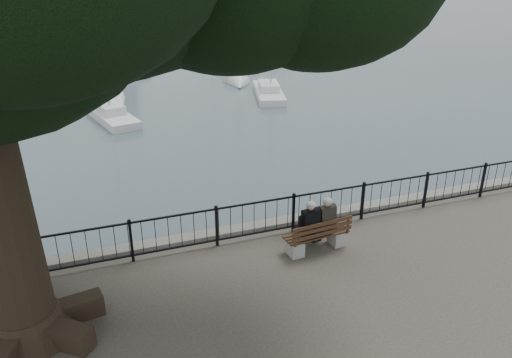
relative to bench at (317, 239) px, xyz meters
name	(u,v)px	position (x,y,z in m)	size (l,w,h in m)	color
harbor	(249,246)	(-1.17, 1.52, -0.79)	(260.00, 260.00, 1.20)	#65635C
railing	(256,218)	(-1.17, 1.02, 0.26)	(22.06, 0.06, 1.00)	black
bench	(317,239)	(0.00, 0.00, 0.00)	(1.64, 0.63, 0.85)	gray
person_left	(307,227)	(-0.25, 0.07, 0.32)	(0.41, 0.69, 1.34)	black
person_right	(323,223)	(0.20, 0.11, 0.32)	(0.41, 0.69, 1.34)	black
lion_monument	(120,15)	(0.83, 48.44, 1.07)	(6.38, 6.38, 9.32)	#65635C
sailboat_b	(110,113)	(-3.36, 16.62, -0.97)	(2.58, 5.40, 10.86)	silver
sailboat_c	(269,91)	(6.07, 18.42, -0.97)	(2.88, 5.59, 11.20)	silver
sailboat_d	(237,70)	(6.38, 25.43, -0.99)	(3.58, 6.03, 10.57)	silver
sailboat_f	(126,68)	(-1.11, 28.87, -0.99)	(2.94, 5.29, 10.05)	silver
sailboat_g	(210,59)	(5.83, 30.85, -1.01)	(2.66, 5.60, 9.34)	silver
sailboat_h	(43,50)	(-7.06, 39.75, -0.95)	(2.44, 5.89, 12.14)	silver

